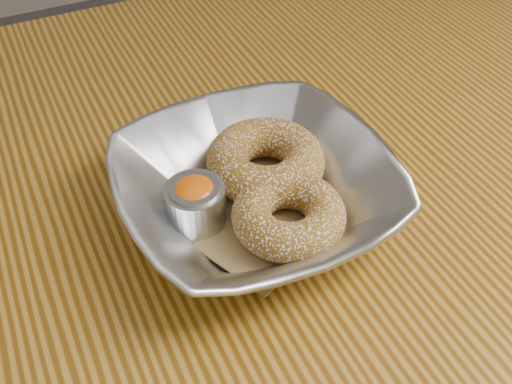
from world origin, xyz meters
name	(u,v)px	position (x,y,z in m)	size (l,w,h in m)	color
table	(192,241)	(0.00, 0.00, 0.65)	(1.20, 0.80, 0.75)	#895D1A
serving_bowl	(256,191)	(0.04, -0.08, 0.78)	(0.25, 0.25, 0.06)	#B0B3B8
parchment	(256,208)	(0.04, -0.08, 0.76)	(0.14, 0.14, 0.00)	olive
donut_back	(266,161)	(0.07, -0.04, 0.78)	(0.11, 0.11, 0.04)	#8D5C1B
donut_front	(289,215)	(0.06, -0.12, 0.78)	(0.10, 0.10, 0.04)	#8D5C1B
ramekin	(195,202)	(-0.01, -0.07, 0.78)	(0.05, 0.05, 0.05)	#B0B3B8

